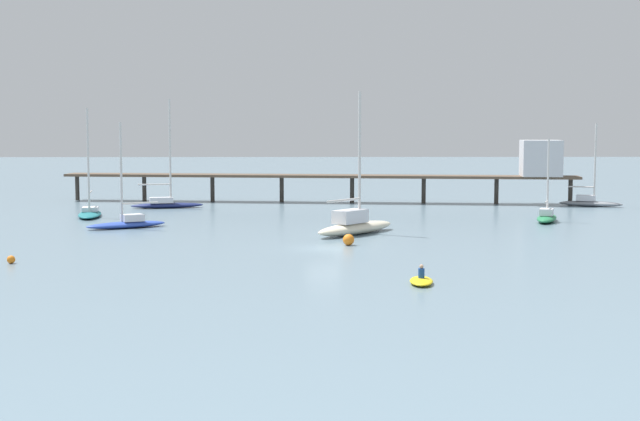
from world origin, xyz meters
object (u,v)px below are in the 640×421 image
Objects in this scene: pier at (436,167)px; mooring_buoy_far at (349,240)px; sailboat_navy at (166,202)px; mooring_buoy_inner at (11,260)px; sailboat_gray at (590,201)px; sailboat_blue at (127,221)px; dinghy_yellow at (421,280)px; sailboat_teal at (90,211)px; sailboat_cream at (355,224)px; sailboat_green at (547,216)px.

pier is 39.20m from mooring_buoy_far.
sailboat_navy reaches higher than mooring_buoy_inner.
sailboat_gray is 10.73× the size of mooring_buoy_far.
pier is 17.82m from sailboat_gray.
sailboat_blue is 17.39× the size of mooring_buoy_inner.
sailboat_gray is 3.07× the size of dinghy_yellow.
sailboat_blue is 19.57m from sailboat_navy.
dinghy_yellow is 17.09m from mooring_buoy_far.
mooring_buoy_far is (19.22, -12.06, -0.14)m from sailboat_blue.
mooring_buoy_inner is (-3.92, -40.31, -0.43)m from sailboat_navy.
sailboat_gray is 0.78× the size of sailboat_navy.
sailboat_navy reaches higher than sailboat_teal.
sailboat_navy is (-47.73, -1.37, 0.08)m from sailboat_gray.
sailboat_cream is 1.10× the size of sailboat_teal.
sailboat_green is at bearing -69.57° from pier.
pier is 31.48m from sailboat_navy.
sailboat_navy reaches higher than sailboat_blue.
pier is 7.75× the size of sailboat_green.
sailboat_navy reaches higher than sailboat_gray.
sailboat_blue is 0.78× the size of sailboat_navy.
mooring_buoy_inner is at bearing 162.85° from dinghy_yellow.
dinghy_yellow is at bearing -115.90° from sailboat_green.
sailboat_teal reaches higher than sailboat_gray.
mooring_buoy_inner is at bearing -159.07° from mooring_buoy_far.
pier is at bearing 72.09° from mooring_buoy_far.
sailboat_green is 0.84× the size of sailboat_blue.
sailboat_cream is 22.08× the size of mooring_buoy_inner.
sailboat_green reaches higher than mooring_buoy_inner.
sailboat_teal is (-5.70, 9.88, -0.00)m from sailboat_blue.
sailboat_gray is (9.32, 16.35, 0.07)m from sailboat_green.
mooring_buoy_inner is (-3.50, -20.74, -0.31)m from sailboat_blue.
sailboat_navy reaches higher than sailboat_green.
mooring_buoy_far is (18.80, -31.62, -0.27)m from sailboat_navy.
sailboat_cream reaches higher than mooring_buoy_far.
sailboat_blue is (-38.84, -4.59, 0.02)m from sailboat_green.
sailboat_gray is at bearing -13.68° from pier.
sailboat_teal is (-36.92, -15.18, -3.71)m from pier.
mooring_buoy_far is at bearing -139.70° from sailboat_green.
sailboat_navy is 13.74× the size of mooring_buoy_far.
dinghy_yellow is (28.33, -38.69, -0.37)m from sailboat_teal.
pier reaches higher than dinghy_yellow.
mooring_buoy_inner is at bearing -149.11° from sailboat_green.
sailboat_green is 49.34m from mooring_buoy_inner.
sailboat_cream is 24.07m from dinghy_yellow.
mooring_buoy_inner is 24.32m from mooring_buoy_far.
sailboat_teal is (-6.13, -9.68, -0.13)m from sailboat_navy.
sailboat_navy is 1.11× the size of sailboat_teal.
pier is 22.17m from sailboat_green.
sailboat_cream is at bearing 33.94° from mooring_buoy_inner.
dinghy_yellow is 3.49× the size of mooring_buoy_far.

